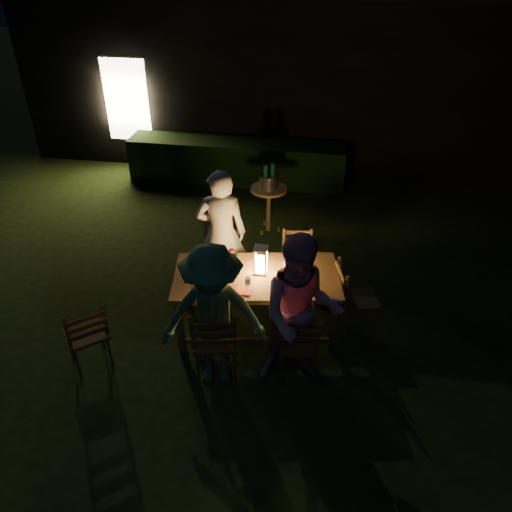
% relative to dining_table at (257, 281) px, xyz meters
% --- Properties ---
extents(garden_envelope, '(40.00, 40.00, 3.20)m').
position_rel_dining_table_xyz_m(garden_envelope, '(-0.62, 6.68, 0.85)').
color(garden_envelope, black).
rests_on(garden_envelope, ground).
extents(dining_table, '(2.08, 1.29, 0.81)m').
position_rel_dining_table_xyz_m(dining_table, '(0.00, 0.00, 0.00)').
color(dining_table, '#442F16').
rests_on(dining_table, ground).
extents(chair_near_left, '(0.58, 0.60, 1.08)m').
position_rel_dining_table_xyz_m(chair_near_left, '(-0.31, -0.84, -0.40)').
color(chair_near_left, '#442F16').
rests_on(chair_near_left, ground).
extents(chair_near_right, '(0.48, 0.50, 0.94)m').
position_rel_dining_table_xyz_m(chair_near_right, '(0.58, -0.68, -0.44)').
color(chair_near_right, '#442F16').
rests_on(chair_near_right, ground).
extents(chair_far_left, '(0.54, 0.57, 1.05)m').
position_rel_dining_table_xyz_m(chair_far_left, '(-0.58, 0.68, -0.41)').
color(chair_far_left, '#442F16').
rests_on(chair_far_left, ground).
extents(chair_far_right, '(0.46, 0.49, 0.90)m').
position_rel_dining_table_xyz_m(chair_far_right, '(0.41, 0.85, -0.45)').
color(chair_far_right, '#442F16').
rests_on(chair_far_right, ground).
extents(chair_end, '(0.56, 0.54, 0.97)m').
position_rel_dining_table_xyz_m(chair_end, '(1.21, 0.21, -0.43)').
color(chair_end, '#442F16').
rests_on(chair_end, ground).
extents(chair_spare, '(0.64, 0.64, 0.98)m').
position_rel_dining_table_xyz_m(chair_spare, '(-1.75, -0.94, -0.43)').
color(chair_spare, '#442F16').
rests_on(chair_spare, ground).
extents(person_house_side, '(0.71, 0.53, 1.78)m').
position_rel_dining_table_xyz_m(person_house_side, '(-0.59, 0.73, 0.16)').
color(person_house_side, beige).
rests_on(person_house_side, ground).
extents(person_opp_right, '(0.99, 0.83, 1.81)m').
position_rel_dining_table_xyz_m(person_opp_right, '(0.59, -0.73, 0.18)').
color(person_opp_right, '#B57C98').
rests_on(person_opp_right, ground).
extents(person_opp_left, '(1.20, 0.82, 1.71)m').
position_rel_dining_table_xyz_m(person_opp_left, '(-0.30, -0.89, 0.13)').
color(person_opp_left, '#316341').
rests_on(person_opp_left, ground).
extents(lantern, '(0.16, 0.16, 0.35)m').
position_rel_dining_table_xyz_m(lantern, '(0.04, 0.06, 0.24)').
color(lantern, white).
rests_on(lantern, dining_table).
extents(plate_far_left, '(0.25, 0.25, 0.01)m').
position_rel_dining_table_xyz_m(plate_far_left, '(-0.58, 0.12, 0.09)').
color(plate_far_left, white).
rests_on(plate_far_left, dining_table).
extents(plate_near_left, '(0.25, 0.25, 0.01)m').
position_rel_dining_table_xyz_m(plate_near_left, '(-0.50, -0.31, 0.09)').
color(plate_near_left, white).
rests_on(plate_near_left, dining_table).
extents(plate_far_right, '(0.25, 0.25, 0.01)m').
position_rel_dining_table_xyz_m(plate_far_right, '(0.41, 0.29, 0.09)').
color(plate_far_right, white).
rests_on(plate_far_right, dining_table).
extents(plate_near_right, '(0.25, 0.25, 0.01)m').
position_rel_dining_table_xyz_m(plate_near_right, '(0.48, -0.14, 0.09)').
color(plate_near_right, white).
rests_on(plate_near_right, dining_table).
extents(wineglass_a, '(0.06, 0.06, 0.18)m').
position_rel_dining_table_xyz_m(wineglass_a, '(-0.34, 0.22, 0.17)').
color(wineglass_a, '#59070F').
rests_on(wineglass_a, dining_table).
extents(wineglass_b, '(0.06, 0.06, 0.18)m').
position_rel_dining_table_xyz_m(wineglass_b, '(-0.69, -0.24, 0.17)').
color(wineglass_b, '#59070F').
rests_on(wineglass_b, dining_table).
extents(wineglass_c, '(0.06, 0.06, 0.18)m').
position_rel_dining_table_xyz_m(wineglass_c, '(0.34, -0.22, 0.17)').
color(wineglass_c, '#59070F').
rests_on(wineglass_c, dining_table).
extents(wineglass_d, '(0.06, 0.06, 0.18)m').
position_rel_dining_table_xyz_m(wineglass_d, '(0.58, 0.28, 0.17)').
color(wineglass_d, '#59070F').
rests_on(wineglass_d, dining_table).
extents(wineglass_e, '(0.06, 0.06, 0.18)m').
position_rel_dining_table_xyz_m(wineglass_e, '(-0.05, -0.31, 0.17)').
color(wineglass_e, silver).
rests_on(wineglass_e, dining_table).
extents(bottle_table, '(0.07, 0.07, 0.28)m').
position_rel_dining_table_xyz_m(bottle_table, '(-0.25, -0.04, 0.22)').
color(bottle_table, '#0F471E').
rests_on(bottle_table, dining_table).
extents(napkin_left, '(0.18, 0.14, 0.01)m').
position_rel_dining_table_xyz_m(napkin_left, '(-0.09, -0.34, 0.09)').
color(napkin_left, red).
rests_on(napkin_left, dining_table).
extents(napkin_right, '(0.18, 0.14, 0.01)m').
position_rel_dining_table_xyz_m(napkin_right, '(0.59, -0.20, 0.09)').
color(napkin_right, red).
rests_on(napkin_right, dining_table).
extents(phone, '(0.14, 0.07, 0.01)m').
position_rel_dining_table_xyz_m(phone, '(-0.56, -0.40, 0.08)').
color(phone, black).
rests_on(phone, dining_table).
extents(side_table, '(0.58, 0.58, 0.78)m').
position_rel_dining_table_xyz_m(side_table, '(-0.21, 2.41, -0.04)').
color(side_table, olive).
rests_on(side_table, ground).
extents(ice_bucket, '(0.30, 0.30, 0.22)m').
position_rel_dining_table_xyz_m(ice_bucket, '(-0.21, 2.41, 0.16)').
color(ice_bucket, '#A5A8AD').
rests_on(ice_bucket, side_table).
extents(bottle_bucket_a, '(0.07, 0.07, 0.32)m').
position_rel_dining_table_xyz_m(bottle_bucket_a, '(-0.26, 2.37, 0.21)').
color(bottle_bucket_a, '#0F471E').
rests_on(bottle_bucket_a, side_table).
extents(bottle_bucket_b, '(0.07, 0.07, 0.32)m').
position_rel_dining_table_xyz_m(bottle_bucket_b, '(-0.16, 2.45, 0.21)').
color(bottle_bucket_b, '#0F471E').
rests_on(bottle_bucket_b, side_table).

